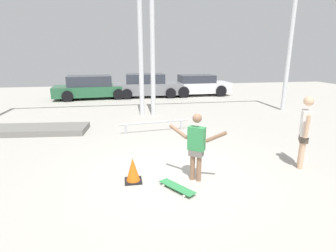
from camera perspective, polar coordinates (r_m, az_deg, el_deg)
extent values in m
plane|color=#B2ADA3|center=(5.97, 1.34, -10.52)|extent=(36.00, 36.00, 0.00)
cylinder|color=#8C664C|center=(5.65, 5.36, -8.33)|extent=(0.11, 0.11, 0.68)
cylinder|color=#8C664C|center=(5.60, 6.76, -8.58)|extent=(0.11, 0.11, 0.68)
cube|color=slate|center=(5.51, 6.14, -5.73)|extent=(0.33, 0.31, 0.15)
cube|color=#338C4C|center=(5.41, 6.23, -2.73)|extent=(0.38, 0.34, 0.50)
sphere|color=#8C664C|center=(5.29, 6.37, 1.69)|extent=(0.19, 0.19, 0.19)
cylinder|color=#8C664C|center=(5.53, 2.31, -1.22)|extent=(0.39, 0.32, 0.30)
cylinder|color=#8C664C|center=(5.26, 10.42, -2.36)|extent=(0.39, 0.32, 0.30)
cube|color=#338C4C|center=(5.32, 1.98, -13.11)|extent=(0.64, 0.81, 0.01)
cylinder|color=silver|center=(5.24, 5.12, -14.16)|extent=(0.06, 0.06, 0.05)
cylinder|color=silver|center=(5.10, 3.46, -15.02)|extent=(0.06, 0.06, 0.05)
cylinder|color=silver|center=(5.58, 0.64, -12.13)|extent=(0.06, 0.06, 0.05)
cylinder|color=silver|center=(5.45, -1.03, -12.85)|extent=(0.06, 0.06, 0.05)
cube|color=slate|center=(10.10, -26.97, -0.72)|extent=(3.56, 1.48, 0.20)
cylinder|color=#B7BABF|center=(9.03, -2.98, 0.81)|extent=(2.40, 0.36, 0.06)
cylinder|color=#B7BABF|center=(8.90, -9.15, -0.73)|extent=(0.07, 0.07, 0.34)
cylinder|color=#B7BABF|center=(9.35, 2.91, 0.24)|extent=(0.07, 0.07, 0.34)
cylinder|color=silver|center=(11.31, -5.95, 15.30)|extent=(0.20, 0.20, 5.22)
cylinder|color=silver|center=(11.36, -3.38, 15.35)|extent=(0.20, 0.20, 5.22)
cylinder|color=silver|center=(13.59, 24.83, 14.01)|extent=(0.20, 0.20, 5.22)
cube|color=#28603D|center=(16.74, -15.93, 7.45)|extent=(4.74, 2.26, 0.60)
cube|color=#2D333D|center=(16.68, -16.72, 9.44)|extent=(2.67, 1.92, 0.60)
cylinder|color=black|center=(17.70, -11.23, 7.61)|extent=(0.64, 0.28, 0.63)
cylinder|color=black|center=(15.91, -10.75, 6.79)|extent=(0.64, 0.28, 0.63)
cylinder|color=black|center=(17.74, -20.49, 6.96)|extent=(0.64, 0.28, 0.63)
cylinder|color=black|center=(15.96, -21.04, 6.07)|extent=(0.64, 0.28, 0.63)
cube|color=slate|center=(16.78, -4.38, 8.17)|extent=(4.29, 1.80, 0.70)
cube|color=#2D333D|center=(16.70, -5.02, 10.30)|extent=(2.37, 1.63, 0.56)
cylinder|color=black|center=(17.78, -0.30, 7.93)|extent=(0.63, 0.23, 0.62)
cylinder|color=black|center=(16.13, 0.58, 7.17)|extent=(0.63, 0.23, 0.62)
cylinder|color=black|center=(17.59, -8.92, 7.67)|extent=(0.63, 0.23, 0.62)
cylinder|color=black|center=(15.92, -8.90, 6.88)|extent=(0.63, 0.23, 0.62)
cube|color=white|center=(17.45, 6.65, 8.37)|extent=(4.01, 1.78, 0.65)
cube|color=#2D333D|center=(17.34, 6.20, 10.22)|extent=(2.22, 1.60, 0.48)
cylinder|color=black|center=(18.64, 9.50, 8.19)|extent=(0.71, 0.24, 0.70)
cylinder|color=black|center=(17.13, 11.43, 7.48)|extent=(0.71, 0.24, 0.70)
cylinder|color=black|center=(17.92, 2.04, 8.10)|extent=(0.71, 0.24, 0.70)
cylinder|color=black|center=(16.35, 3.37, 7.39)|extent=(0.71, 0.24, 0.70)
cylinder|color=#DBAD89|center=(6.99, 27.01, -4.75)|extent=(0.11, 0.11, 0.80)
cylinder|color=#DBAD89|center=(6.85, 27.14, -5.17)|extent=(0.11, 0.11, 0.80)
cube|color=#4C4238|center=(6.82, 27.41, -2.33)|extent=(0.31, 0.36, 0.18)
cube|color=silver|center=(6.73, 27.78, 0.59)|extent=(0.34, 0.41, 0.58)
sphere|color=#DBAD89|center=(6.64, 28.32, 4.80)|extent=(0.22, 0.22, 0.22)
cylinder|color=#DBAD89|center=(6.99, 27.52, 0.97)|extent=(0.15, 0.18, 0.54)
cylinder|color=#DBAD89|center=(6.48, 28.03, -0.10)|extent=(0.15, 0.18, 0.54)
cube|color=black|center=(5.72, -7.56, -11.72)|extent=(0.36, 0.36, 0.03)
cone|color=orange|center=(5.60, -7.65, -9.29)|extent=(0.29, 0.29, 0.50)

